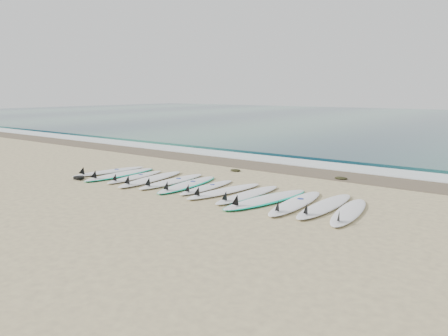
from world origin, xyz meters
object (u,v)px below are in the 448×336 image
Objects in this scene: surfboard_12 at (348,212)px; surfboard_0 at (108,171)px; leash_coil at (79,178)px; surfboard_6 at (206,187)px.

surfboard_0 is at bearing 171.64° from surfboard_12.
surfboard_6 is at bearing 18.45° from leash_coil.
surfboard_12 is at bearing 9.40° from surfboard_0.
surfboard_6 is at bearing 10.65° from surfboard_0.
surfboard_0 is at bearing 96.46° from leash_coil.
surfboard_0 is 4.09m from surfboard_6.
surfboard_0 is 1.19m from leash_coil.
leash_coil is (0.13, -1.18, -0.01)m from surfboard_0.
leash_coil is at bearing -179.98° from surfboard_12.
surfboard_12 is at bearing -2.82° from surfboard_6.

